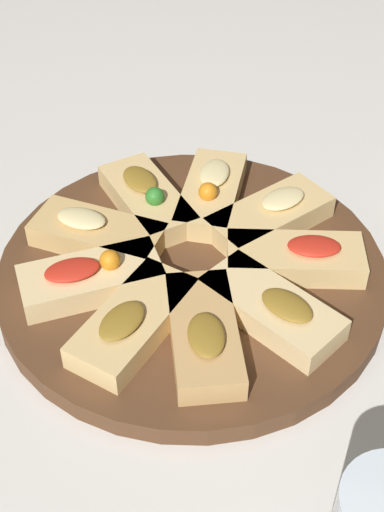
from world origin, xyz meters
name	(u,v)px	position (x,y,z in m)	size (l,w,h in m)	color
ground_plane	(192,280)	(0.00, 0.00, 0.00)	(3.00, 3.00, 0.00)	silver
serving_board	(192,273)	(0.00, 0.00, 0.01)	(0.38, 0.38, 0.02)	#51331E
focaccia_slice_0	(211,193)	(-0.01, 0.10, 0.03)	(0.07, 0.14, 0.04)	#DBB775
focaccia_slice_1	(147,199)	(-0.07, 0.07, 0.03)	(0.13, 0.13, 0.04)	#DBB775
focaccia_slice_2	(98,231)	(-0.10, 0.00, 0.03)	(0.13, 0.06, 0.03)	tan
focaccia_slice_3	(91,278)	(-0.08, -0.06, 0.03)	(0.14, 0.12, 0.04)	#E5C689
focaccia_slice_4	(133,322)	(-0.02, -0.10, 0.03)	(0.08, 0.14, 0.03)	#DBB775
focaccia_slice_5	(204,333)	(0.04, -0.09, 0.03)	(0.11, 0.14, 0.03)	tan
focaccia_slice_6	(272,309)	(0.09, -0.04, 0.03)	(0.14, 0.11, 0.03)	#E5C689
focaccia_slice_7	(296,258)	(0.10, 0.03, 0.03)	(0.14, 0.09, 0.03)	#DBB775
focaccia_slice_8	(271,216)	(0.06, 0.08, 0.03)	(0.12, 0.14, 0.03)	#DBB775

